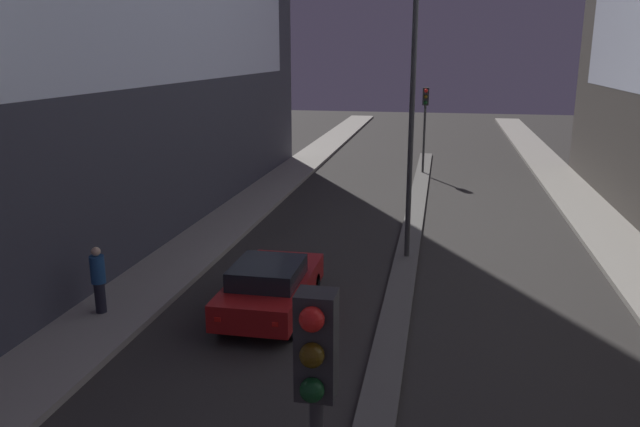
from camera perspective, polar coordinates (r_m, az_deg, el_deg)
name	(u,v)px	position (r m, az deg, el deg)	size (l,w,h in m)	color
median_strip	(410,239)	(21.74, 8.24, -2.30)	(0.72, 36.84, 0.13)	#56544F
traffic_light_near	(316,426)	(5.42, -0.37, -18.82)	(0.32, 0.42, 4.40)	#383838
traffic_light_mid	(425,111)	(32.96, 9.59, 9.27)	(0.32, 0.42, 4.40)	#383838
street_lamp	(413,69)	(18.76, 8.54, 12.91)	(0.47, 0.47, 8.98)	#383838
car_left_lane	(271,286)	(15.49, -4.55, -6.67)	(1.86, 4.09, 1.41)	maroon
pedestrian_on_left_sidewalk	(98,278)	(16.03, -19.60, -5.59)	(0.35, 0.35, 1.67)	black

